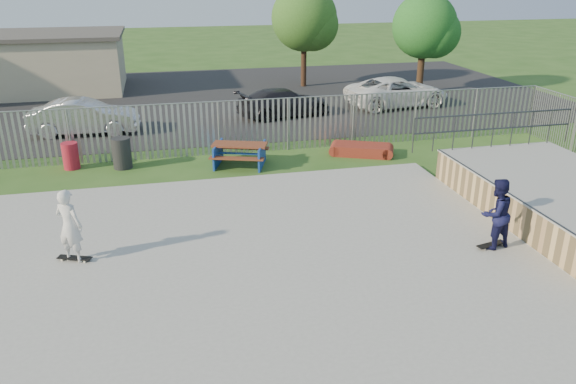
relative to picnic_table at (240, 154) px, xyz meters
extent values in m
plane|color=#2E551D|center=(-1.55, -7.57, -0.40)|extent=(120.00, 120.00, 0.00)
cube|color=#979792|center=(-1.55, -7.57, -0.33)|extent=(15.00, 12.00, 0.15)
cube|color=tan|center=(7.95, -6.57, 0.12)|extent=(4.00, 7.00, 1.05)
cube|color=#9E9E99|center=(7.95, -6.57, 0.67)|extent=(4.05, 7.05, 0.04)
cylinder|color=#383A3F|center=(5.97, -6.57, 0.68)|extent=(0.06, 7.00, 0.06)
cube|color=brown|center=(0.00, 0.00, 0.36)|extent=(2.01, 1.30, 0.06)
cube|color=brown|center=(-0.20, -0.59, 0.06)|extent=(1.87, 0.89, 0.05)
cube|color=brown|center=(0.20, 0.59, 0.06)|extent=(1.87, 0.89, 0.05)
cube|color=#163C9A|center=(0.00, 0.00, -0.02)|extent=(2.05, 1.92, 0.77)
cube|color=maroon|center=(4.59, 0.20, -0.21)|extent=(2.18, 1.69, 0.39)
cylinder|color=maroon|center=(-5.74, 0.98, 0.06)|extent=(0.55, 0.55, 0.92)
cylinder|color=black|center=(-4.01, 0.64, 0.13)|extent=(0.64, 0.64, 1.07)
cube|color=black|center=(-1.55, 11.43, -0.39)|extent=(40.00, 18.00, 0.02)
imported|color=silver|center=(-5.70, 5.44, 0.34)|extent=(4.46, 1.77, 1.45)
imported|color=black|center=(3.05, 6.57, 0.26)|extent=(4.68, 2.68, 1.28)
imported|color=white|center=(9.02, 7.32, 0.34)|extent=(5.45, 3.02, 1.44)
cube|color=#BBB090|center=(-9.55, 15.43, 1.10)|extent=(10.00, 6.00, 3.00)
cube|color=#4C4742|center=(-9.55, 15.43, 2.70)|extent=(10.40, 6.40, 0.20)
cylinder|color=#392317|center=(5.76, 13.43, 1.26)|extent=(0.32, 0.32, 3.32)
sphere|color=#305A1F|center=(5.76, 13.43, 3.48)|extent=(3.72, 3.72, 3.72)
cylinder|color=#3F2919|center=(11.64, 10.28, 1.14)|extent=(0.37, 0.37, 3.09)
sphere|color=#225C1F|center=(11.64, 10.28, 3.21)|extent=(3.46, 3.46, 3.46)
cube|color=black|center=(5.01, -7.87, -0.19)|extent=(0.82, 0.37, 0.02)
cube|color=black|center=(-4.80, -6.31, -0.19)|extent=(0.82, 0.48, 0.02)
imported|color=#12133B|center=(5.01, -7.87, 0.63)|extent=(0.98, 0.84, 1.76)
imported|color=silver|center=(-4.80, -6.31, 0.63)|extent=(0.77, 0.69, 1.76)
camera|label=1|loc=(-2.55, -18.65, 6.04)|focal=35.00mm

